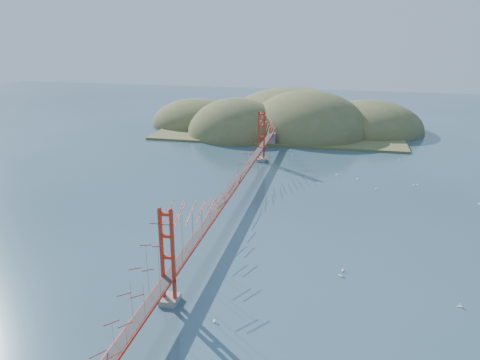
# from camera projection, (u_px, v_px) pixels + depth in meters

# --- Properties ---
(ground) EXTENTS (320.00, 320.00, 0.00)m
(ground) POSITION_uv_depth(u_px,v_px,m) (231.00, 208.00, 81.72)
(ground) COLOR #284351
(ground) RESTS_ON ground
(bridge) EXTENTS (2.20, 94.40, 12.00)m
(bridge) POSITION_uv_depth(u_px,v_px,m) (231.00, 169.00, 79.67)
(bridge) COLOR gray
(bridge) RESTS_ON ground
(far_headlands) EXTENTS (84.00, 58.00, 25.00)m
(far_headlands) POSITION_uv_depth(u_px,v_px,m) (290.00, 128.00, 144.69)
(far_headlands) COLOR brown
(far_headlands) RESTS_ON ground
(sailboat_6) EXTENTS (0.68, 0.68, 0.71)m
(sailboat_6) POSITION_uv_depth(u_px,v_px,m) (340.00, 275.00, 59.50)
(sailboat_6) COLOR white
(sailboat_6) RESTS_ON ground
(sailboat_17) EXTENTS (0.53, 0.51, 0.60)m
(sailboat_17) POSITION_uv_depth(u_px,v_px,m) (414.00, 185.00, 92.74)
(sailboat_17) COLOR white
(sailboat_17) RESTS_ON ground
(sailboat_2) EXTENTS (0.58, 0.50, 0.67)m
(sailboat_2) POSITION_uv_depth(u_px,v_px,m) (460.00, 306.00, 52.97)
(sailboat_2) COLOR white
(sailboat_2) RESTS_ON ground
(sailboat_10) EXTENTS (0.59, 0.61, 0.69)m
(sailboat_10) POSITION_uv_depth(u_px,v_px,m) (214.00, 320.00, 50.38)
(sailboat_10) COLOR white
(sailboat_10) RESTS_ON ground
(sailboat_16) EXTENTS (0.65, 0.65, 0.69)m
(sailboat_16) POSITION_uv_depth(u_px,v_px,m) (357.00, 179.00, 96.55)
(sailboat_16) COLOR white
(sailboat_16) RESTS_ON ground
(sailboat_15) EXTENTS (0.45, 0.56, 0.66)m
(sailboat_15) POSITION_uv_depth(u_px,v_px,m) (418.00, 184.00, 93.01)
(sailboat_15) COLOR white
(sailboat_15) RESTS_ON ground
(sailboat_12) EXTENTS (0.52, 0.50, 0.58)m
(sailboat_12) POSITION_uv_depth(u_px,v_px,m) (292.00, 155.00, 114.05)
(sailboat_12) COLOR white
(sailboat_12) RESTS_ON ground
(sailboat_3) EXTENTS (0.63, 0.63, 0.68)m
(sailboat_3) POSITION_uv_depth(u_px,v_px,m) (337.00, 175.00, 98.83)
(sailboat_3) COLOR white
(sailboat_3) RESTS_ON ground
(sailboat_0) EXTENTS (0.52, 0.61, 0.70)m
(sailboat_0) POSITION_uv_depth(u_px,v_px,m) (343.00, 270.00, 60.73)
(sailboat_0) COLOR white
(sailboat_0) RESTS_ON ground
(sailboat_7) EXTENTS (0.55, 0.55, 0.58)m
(sailboat_7) POSITION_uv_depth(u_px,v_px,m) (399.00, 160.00, 109.87)
(sailboat_7) COLOR white
(sailboat_7) RESTS_ON ground
(sailboat_11) EXTENTS (0.62, 0.62, 0.69)m
(sailboat_11) POSITION_uv_depth(u_px,v_px,m) (479.00, 203.00, 83.16)
(sailboat_11) COLOR white
(sailboat_11) RESTS_ON ground
(sailboat_4) EXTENTS (0.55, 0.55, 0.60)m
(sailboat_4) POSITION_uv_depth(u_px,v_px,m) (376.00, 189.00, 90.69)
(sailboat_4) COLOR white
(sailboat_4) RESTS_ON ground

